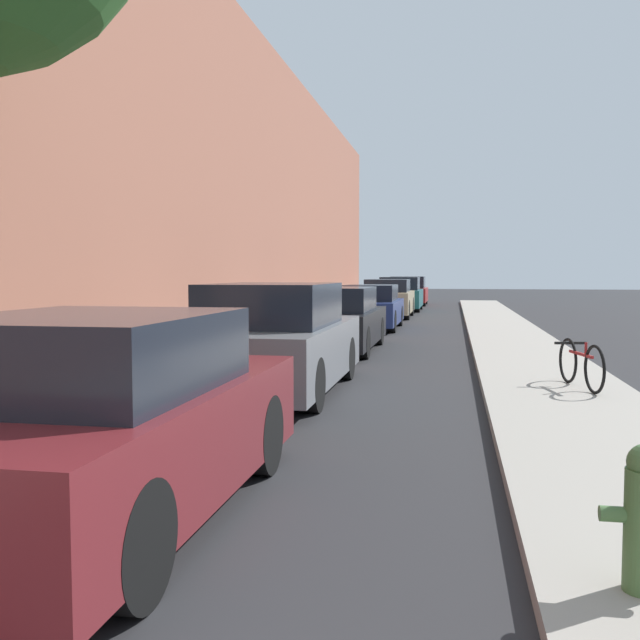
% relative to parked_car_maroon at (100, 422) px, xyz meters
% --- Properties ---
extents(ground_plane, '(120.00, 120.00, 0.00)m').
position_rel_parked_car_maroon_xyz_m(ground_plane, '(0.85, 10.68, -0.67)').
color(ground_plane, '#28282B').
extents(sidewalk_left, '(2.00, 52.00, 0.12)m').
position_rel_parked_car_maroon_xyz_m(sidewalk_left, '(-2.05, 10.68, -0.61)').
color(sidewalk_left, '#9E998E').
rests_on(sidewalk_left, ground).
extents(sidewalk_right, '(2.00, 52.00, 0.12)m').
position_rel_parked_car_maroon_xyz_m(sidewalk_right, '(3.75, 10.68, -0.61)').
color(sidewalk_right, '#9E998E').
rests_on(sidewalk_right, ground).
extents(building_facade_left, '(0.70, 52.00, 8.42)m').
position_rel_parked_car_maroon_xyz_m(building_facade_left, '(-3.40, 10.68, 3.54)').
color(building_facade_left, '#9E604C').
rests_on(building_facade_left, ground).
extents(parked_car_maroon, '(1.79, 3.92, 1.41)m').
position_rel_parked_car_maroon_xyz_m(parked_car_maroon, '(0.00, 0.00, 0.00)').
color(parked_car_maroon, black).
rests_on(parked_car_maroon, ground).
extents(parked_car_grey, '(1.78, 4.37, 1.53)m').
position_rel_parked_car_maroon_xyz_m(parked_car_grey, '(-0.09, 5.19, 0.05)').
color(parked_car_grey, black).
rests_on(parked_car_grey, ground).
extents(parked_car_black, '(1.75, 4.48, 1.37)m').
position_rel_parked_car_maroon_xyz_m(parked_car_black, '(-0.13, 10.60, -0.02)').
color(parked_car_black, black).
rests_on(parked_car_black, ground).
extents(parked_car_navy, '(1.69, 4.24, 1.32)m').
position_rel_parked_car_maroon_xyz_m(parked_car_navy, '(-0.06, 16.68, -0.04)').
color(parked_car_navy, black).
rests_on(parked_car_navy, ground).
extents(parked_car_champagne, '(1.75, 4.23, 1.44)m').
position_rel_parked_car_maroon_xyz_m(parked_car_champagne, '(-0.05, 22.21, 0.02)').
color(parked_car_champagne, black).
rests_on(parked_car_champagne, ground).
extents(parked_car_teal, '(1.84, 4.15, 1.49)m').
position_rel_parked_car_maroon_xyz_m(parked_car_teal, '(0.05, 27.11, 0.03)').
color(parked_car_teal, black).
rests_on(parked_car_teal, ground).
extents(parked_car_red, '(1.90, 4.01, 1.49)m').
position_rel_parked_car_maroon_xyz_m(parked_car_red, '(0.06, 32.66, 0.03)').
color(parked_car_red, black).
rests_on(parked_car_red, ground).
extents(bicycle, '(0.48, 1.54, 0.64)m').
position_rel_parked_car_maroon_xyz_m(bicycle, '(4.04, 5.61, -0.22)').
color(bicycle, black).
rests_on(bicycle, sidewalk_right).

